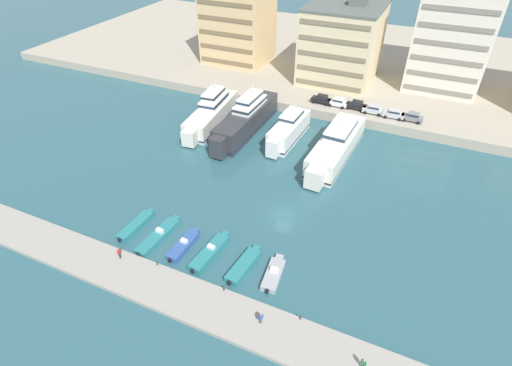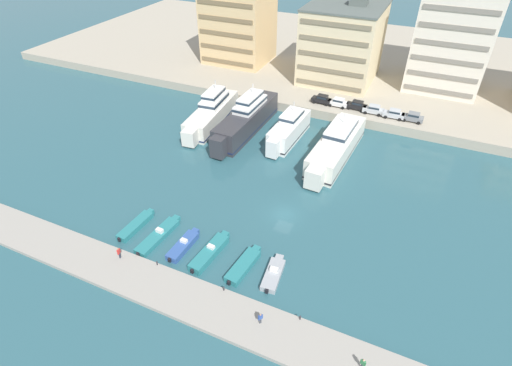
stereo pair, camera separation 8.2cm
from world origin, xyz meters
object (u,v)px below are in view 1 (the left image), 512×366
Objects in this scene: car_black_mid_left at (357,105)px; pedestrian_mid_deck at (119,252)px; motorboat_teal_left at (159,236)px; car_black_far_left at (322,99)px; car_silver_center_left at (373,109)px; car_silver_center at (394,113)px; motorboat_teal_far_left at (136,225)px; motorboat_teal_center at (244,265)px; motorboat_teal_center_left at (210,252)px; yacht_charcoal_left at (246,119)px; car_grey_center_right at (413,117)px; motorboat_blue_mid_left at (183,245)px; car_white_left at (338,102)px; motorboat_grey_center_right at (274,274)px; pedestrian_near_edge at (261,318)px; yacht_ivory_center_left at (336,146)px; yacht_ivory_far_left at (211,112)px; pedestrian_far_side at (363,363)px; yacht_white_mid_left at (288,130)px.

car_black_mid_left reaches higher than pedestrian_mid_deck.
motorboat_teal_left is 46.97m from car_black_far_left.
car_silver_center is (4.05, -0.25, 0.00)m from car_silver_center_left.
motorboat_teal_far_left is 1.71× the size of car_silver_center_left.
car_black_far_left reaches higher than motorboat_teal_center.
car_silver_center_left is (6.87, 45.75, 2.44)m from motorboat_teal_center.
motorboat_teal_center_left is 1.91× the size of car_black_far_left.
yacht_charcoal_left is 33.36m from motorboat_teal_center_left.
car_silver_center_left is 7.60m from car_grey_center_right.
motorboat_teal_center is (8.84, 0.19, -0.02)m from motorboat_blue_mid_left.
yacht_charcoal_left reaches higher than motorboat_blue_mid_left.
motorboat_teal_center_left is 1.92× the size of car_silver_center_left.
car_white_left and car_grey_center_right have the same top height.
motorboat_grey_center_right is at bearing -59.26° from yacht_charcoal_left.
pedestrian_near_edge is at bearing -17.63° from motorboat_teal_far_left.
car_black_far_left and car_black_mid_left have the same top height.
car_white_left reaches higher than pedestrian_near_edge.
car_white_left and car_black_mid_left have the same top height.
motorboat_teal_left is (-16.58, -29.99, -1.86)m from yacht_ivory_center_left.
car_black_far_left is 53.61m from pedestrian_near_edge.
car_black_mid_left is (18.21, 14.35, 0.24)m from yacht_charcoal_left.
yacht_ivory_far_left reaches higher than motorboat_teal_center_left.
pedestrian_far_side is at bearing -45.16° from yacht_ivory_far_left.
car_black_mid_left is at bearing 171.65° from car_silver_center_left.
motorboat_teal_left is (1.80, -31.88, -2.25)m from yacht_charcoal_left.
motorboat_blue_mid_left is 51.46m from car_grey_center_right.
car_black_mid_left is (20.50, 45.87, 2.47)m from motorboat_teal_far_left.
motorboat_blue_mid_left is 1.56× the size of car_grey_center_right.
yacht_ivory_far_left is at bearing 129.94° from motorboat_grey_center_right.
yacht_ivory_center_left is 39.49m from pedestrian_far_side.
yacht_ivory_far_left is 26.38m from yacht_ivory_center_left.
pedestrian_mid_deck is at bearing -116.95° from car_silver_center.
car_silver_center is 1.00× the size of car_grey_center_right.
yacht_charcoal_left is at bearing 128.67° from pedestrian_far_side.
motorboat_teal_left is 1.39× the size of motorboat_grey_center_right.
yacht_ivory_center_left is 17.72m from car_black_far_left.
motorboat_blue_mid_left is 8.85m from motorboat_teal_center.
yacht_white_mid_left reaches higher than car_black_far_left.
motorboat_grey_center_right reaches higher than motorboat_teal_far_left.
motorboat_blue_mid_left is (-12.40, -30.22, -1.79)m from yacht_ivory_center_left.
pedestrian_mid_deck reaches higher than pedestrian_far_side.
motorboat_blue_mid_left is 47.00m from car_white_left.
car_grey_center_right reaches higher than pedestrian_mid_deck.
car_black_mid_left is 7.58m from car_silver_center.
car_white_left is at bearing 96.22° from pedestrian_near_edge.
yacht_ivory_far_left reaches higher than car_silver_center_left.
yacht_ivory_center_left is 5.39× the size of car_black_far_left.
motorboat_teal_far_left is (-10.99, -31.67, -1.75)m from yacht_white_mid_left.
car_black_far_left is 7.36m from car_black_mid_left.
pedestrian_mid_deck is (-18.54, -35.48, -0.68)m from yacht_ivory_center_left.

